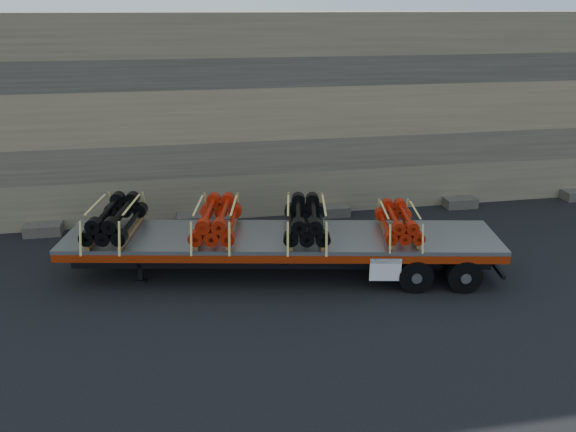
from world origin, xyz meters
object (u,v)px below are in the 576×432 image
at_px(bundle_midrear, 306,221).
at_px(bundle_midfront, 217,221).
at_px(trailer, 281,254).
at_px(bundle_rear, 399,223).
at_px(bundle_front, 115,220).

bearing_deg(bundle_midrear, bundle_midfront, 180.00).
height_order(trailer, bundle_rear, bundle_rear).
distance_m(bundle_front, bundle_midrear, 5.30).
relative_size(trailer, bundle_front, 4.95).
bearing_deg(bundle_front, trailer, 0.00).
relative_size(trailer, bundle_midfront, 5.03).
xyz_separation_m(trailer, bundle_front, (-4.51, 0.87, 1.03)).
relative_size(bundle_midrear, bundle_rear, 1.17).
height_order(trailer, bundle_front, bundle_front).
xyz_separation_m(trailer, bundle_midfront, (-1.74, 0.34, 1.03)).
distance_m(bundle_midfront, bundle_midrear, 2.48).
relative_size(bundle_midfront, bundle_midrear, 0.99).
distance_m(bundle_midrear, bundle_rear, 2.57).
distance_m(trailer, bundle_front, 4.71).
distance_m(trailer, bundle_rear, 3.41).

